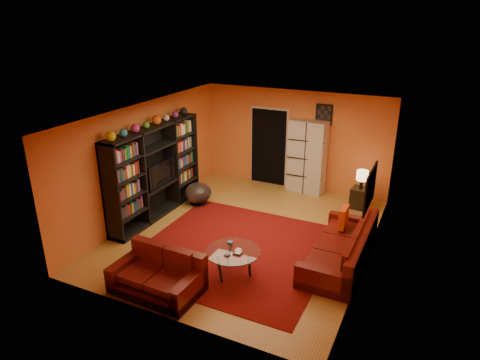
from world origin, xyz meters
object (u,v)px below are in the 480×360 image
at_px(coffee_table, 233,253).
at_px(storage_cabinet, 307,157).
at_px(sofa, 344,249).
at_px(side_table, 360,198).
at_px(bowl_chair, 198,193).
at_px(loveseat, 160,274).
at_px(entertainment_unit, 155,172).
at_px(tv, 158,174).
at_px(table_lamp, 362,176).

bearing_deg(coffee_table, storage_cabinet, 90.13).
bearing_deg(storage_cabinet, sofa, -54.82).
bearing_deg(sofa, coffee_table, -142.90).
bearing_deg(sofa, side_table, 95.13).
relative_size(sofa, side_table, 4.82).
bearing_deg(bowl_chair, storage_cabinet, 42.09).
height_order(loveseat, coffee_table, loveseat).
relative_size(coffee_table, bowl_chair, 1.49).
relative_size(loveseat, coffee_table, 1.53).
xyz_separation_m(entertainment_unit, tv, (0.05, 0.03, -0.05)).
height_order(sofa, storage_cabinet, storage_cabinet).
bearing_deg(bowl_chair, sofa, -16.29).
bearing_deg(side_table, storage_cabinet, 163.89).
bearing_deg(loveseat, table_lamp, -25.02).
bearing_deg(sofa, bowl_chair, 164.10).
distance_m(storage_cabinet, table_lamp, 1.56).
xyz_separation_m(tv, table_lamp, (4.15, 2.34, -0.18)).
height_order(side_table, table_lamp, table_lamp).
xyz_separation_m(bowl_chair, side_table, (3.63, 1.50, -0.04)).
relative_size(sofa, table_lamp, 5.35).
bearing_deg(entertainment_unit, table_lamp, 29.43).
distance_m(sofa, loveseat, 3.41).
xyz_separation_m(loveseat, bowl_chair, (-1.21, 3.29, 0.00)).
distance_m(side_table, table_lamp, 0.57).
xyz_separation_m(sofa, coffee_table, (-1.70, -1.27, 0.17)).
relative_size(entertainment_unit, tv, 3.09).
relative_size(storage_cabinet, table_lamp, 4.23).
height_order(entertainment_unit, coffee_table, entertainment_unit).
bearing_deg(coffee_table, side_table, 69.11).
distance_m(coffee_table, table_lamp, 4.18).
distance_m(tv, coffee_table, 3.13).
bearing_deg(table_lamp, sofa, -85.26).
bearing_deg(entertainment_unit, bowl_chair, 56.69).
bearing_deg(coffee_table, loveseat, -136.09).
height_order(loveseat, storage_cabinet, storage_cabinet).
height_order(bowl_chair, side_table, bowl_chair).
bearing_deg(sofa, loveseat, -140.17).
xyz_separation_m(entertainment_unit, sofa, (4.42, -0.25, -0.77)).
bearing_deg(loveseat, entertainment_unit, 38.18).
height_order(entertainment_unit, storage_cabinet, entertainment_unit).
height_order(tv, loveseat, tv).
relative_size(coffee_table, side_table, 1.97).
height_order(coffee_table, side_table, coffee_table).
height_order(coffee_table, bowl_chair, bowl_chair).
xyz_separation_m(sofa, side_table, (-0.22, 2.62, -0.03)).
distance_m(tv, storage_cabinet, 3.84).
relative_size(bowl_chair, side_table, 1.32).
relative_size(sofa, coffee_table, 2.44).
relative_size(sofa, storage_cabinet, 1.27).
relative_size(coffee_table, table_lamp, 2.19).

